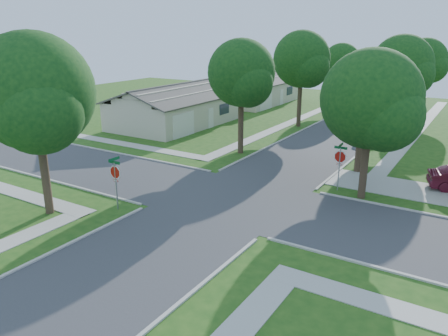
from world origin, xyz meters
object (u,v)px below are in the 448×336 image
Objects in this scene: tree_w_near at (242,76)px; tree_sw_corner at (36,98)px; tree_ne_corner at (372,104)px; car_curb_west at (375,101)px; tree_e_near at (365,91)px; tree_e_mid at (402,69)px; tree_w_mid at (302,62)px; car_curb_east at (370,134)px; tree_e_far at (425,63)px; house_nw_far at (253,92)px; stop_sign_ne at (340,159)px; stop_sign_sw at (115,174)px; tree_w_far at (342,64)px; house_nw_near at (175,110)px.

tree_sw_corner is at bearing -99.90° from tree_w_near.
car_curb_west is (-7.56, 34.33, -4.97)m from tree_ne_corner.
tree_sw_corner is 2.22× the size of car_curb_west.
tree_e_near is 12.02m from tree_e_mid.
tree_sw_corner is at bearing -140.93° from tree_ne_corner.
tree_e_near is at bearing 52.70° from tree_sw_corner.
tree_w_near is at bearing 156.44° from tree_ne_corner.
tree_w_near is (-9.40, -12.00, -0.14)m from tree_e_mid.
tree_w_mid is 10.13m from car_curb_east.
car_curb_west is at bearing 101.39° from tree_e_near.
tree_e_far is 16.70m from car_curb_east.
tree_e_near is 31.24m from house_nw_far.
tree_w_near is 16.24m from tree_sw_corner.
car_curb_east is (-1.55, 9.23, -4.94)m from tree_e_near.
stop_sign_ne is 11.07m from tree_w_near.
stop_sign_sw is at bearing -110.20° from tree_e_mid.
tree_w_near reaches higher than tree_e_near.
stop_sign_ne is 3.96m from tree_ne_corner.
tree_e_far is at bearing 0.00° from tree_w_far.
tree_e_mid is at bearing 51.92° from tree_w_near.
tree_sw_corner reaches higher than tree_e_mid.
stop_sign_sw reaches higher than car_curb_east.
tree_ne_corner is 25.15m from house_nw_near.
tree_e_mid is 1.06× the size of tree_e_far.
stop_sign_sw is 0.34× the size of tree_ne_corner.
stop_sign_ne is 0.37× the size of tree_w_far.
house_nw_near is 19.48m from car_curb_east.
tree_ne_corner is (1.61, -4.80, -0.05)m from tree_e_near.
house_nw_far is (-11.35, 10.99, -4.97)m from tree_w_mid.
tree_e_far is 26.71m from tree_w_near.
house_nw_far reaches higher than stop_sign_sw.
tree_e_mid is at bearing -89.98° from tree_e_far.
tree_w_near is 12.02m from tree_ne_corner.
house_nw_near is 3.16× the size of car_curb_west.
house_nw_near is at bearing -137.50° from tree_e_far.
house_nw_far is (-11.29, 36.70, -0.51)m from stop_sign_sw.
tree_ne_corner is at bearing -86.91° from tree_e_far.
tree_e_far is 1.01× the size of tree_ne_corner.
car_curb_east is at bearing 105.49° from car_curb_west.
tree_ne_corner is at bearing -23.56° from tree_w_near.
tree_sw_corner is at bearing -136.06° from stop_sign_ne.
house_nw_near reaches higher than car_curb_west.
stop_sign_sw is 14.30m from tree_w_near.
tree_w_near reaches higher than house_nw_near.
tree_sw_corner is (-2.79, -16.00, 0.15)m from tree_w_near.
tree_sw_corner is (-12.19, -28.00, 0.01)m from tree_e_mid.
tree_w_near is 2.18× the size of car_curb_east.
car_curb_east is at bearing -119.39° from tree_e_mid.
tree_w_far is 1.87× the size of car_curb_west.
tree_sw_corner is at bearing -77.62° from house_nw_far.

